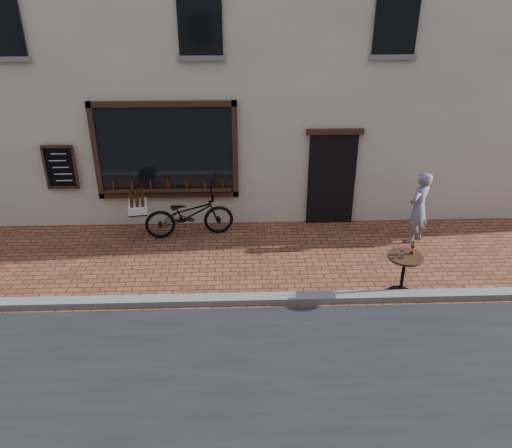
{
  "coord_description": "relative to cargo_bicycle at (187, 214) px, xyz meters",
  "views": [
    {
      "loc": [
        -0.25,
        -7.37,
        5.39
      ],
      "look_at": [
        0.05,
        1.2,
        1.1
      ],
      "focal_mm": 35.0,
      "sensor_mm": 36.0,
      "label": 1
    }
  ],
  "objects": [
    {
      "name": "kerb",
      "position": [
        1.45,
        -2.68,
        -0.48
      ],
      "size": [
        90.0,
        0.25,
        0.12
      ],
      "primitive_type": "cube",
      "color": "slate",
      "rests_on": "ground"
    },
    {
      "name": "cargo_bicycle",
      "position": [
        0.0,
        0.0,
        0.0
      ],
      "size": [
        2.39,
        1.01,
        1.13
      ],
      "rotation": [
        0.0,
        0.0,
        1.73
      ],
      "color": "black",
      "rests_on": "ground"
    },
    {
      "name": "pedestrian",
      "position": [
        5.12,
        -0.45,
        0.28
      ],
      "size": [
        0.71,
        0.69,
        1.64
      ],
      "primitive_type": "imported",
      "rotation": [
        0.0,
        0.0,
        3.86
      ],
      "color": "slate",
      "rests_on": "ground"
    },
    {
      "name": "ground",
      "position": [
        1.45,
        -2.88,
        -0.54
      ],
      "size": [
        90.0,
        90.0,
        0.0
      ],
      "primitive_type": "plane",
      "color": "brown",
      "rests_on": "ground"
    },
    {
      "name": "bistro_table",
      "position": [
        4.19,
        -2.53,
        0.05
      ],
      "size": [
        0.65,
        0.65,
        1.11
      ],
      "color": "black",
      "rests_on": "ground"
    }
  ]
}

